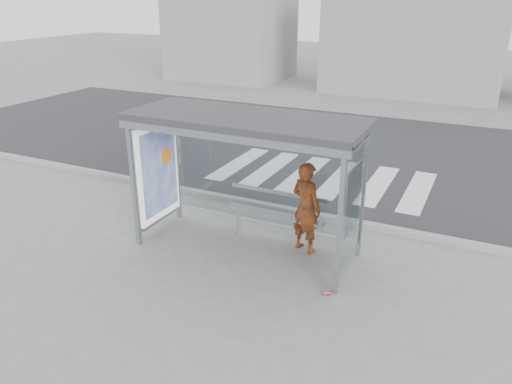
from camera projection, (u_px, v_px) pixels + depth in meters
ground at (246, 249)px, 9.62m from camera, size 80.00×80.00×0.00m
road at (348, 151)px, 15.46m from camera, size 30.00×10.00×0.01m
curb at (285, 209)px, 11.22m from camera, size 30.00×0.18×0.12m
crosswalk at (322, 176)px, 13.37m from camera, size 5.55×3.00×0.00m
bus_shelter at (229, 147)px, 9.07m from camera, size 4.25×1.65×2.62m
building_left at (231, 22)px, 27.54m from camera, size 6.00×5.00×6.00m
building_center at (416, 39)px, 23.70m from camera, size 8.00×5.00×5.00m
person at (306, 208)px, 9.28m from camera, size 0.75×0.62×1.77m
bench at (275, 214)px, 9.65m from camera, size 2.01×0.33×1.04m
soda_can at (327, 293)px, 8.17m from camera, size 0.15×0.12×0.07m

